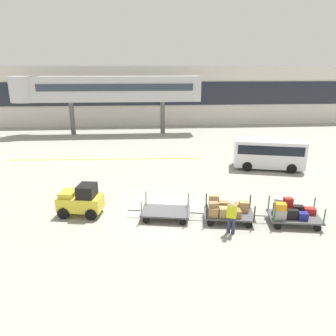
{
  "coord_description": "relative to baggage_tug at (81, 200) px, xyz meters",
  "views": [
    {
      "loc": [
        -0.75,
        -14.52,
        6.94
      ],
      "look_at": [
        0.51,
        2.36,
        1.53
      ],
      "focal_mm": 33.53,
      "sensor_mm": 36.0,
      "label": 1
    }
  ],
  "objects": [
    {
      "name": "shuttle_van",
      "position": [
        11.98,
        6.66,
        0.48
      ],
      "size": [
        5.12,
        3.02,
        2.1
      ],
      "color": "silver",
      "rests_on": "ground_plane"
    },
    {
      "name": "jet_bridge",
      "position": [
        -1.46,
        20.11,
        4.04
      ],
      "size": [
        19.88,
        3.0,
        6.14
      ],
      "color": "#B7B7BC",
      "rests_on": "ground_plane"
    },
    {
      "name": "baggage_cart_tail",
      "position": [
        9.86,
        -1.68,
        -0.19
      ],
      "size": [
        3.08,
        1.77,
        1.16
      ],
      "color": "#4C4C4F",
      "rests_on": "ground_plane"
    },
    {
      "name": "terminal_building",
      "position": [
        3.95,
        26.09,
        2.85
      ],
      "size": [
        56.83,
        2.51,
        7.19
      ],
      "color": "beige",
      "rests_on": "ground_plane"
    },
    {
      "name": "safety_cone_far",
      "position": [
        -0.58,
        3.38,
        -0.48
      ],
      "size": [
        0.36,
        0.36,
        0.55
      ],
      "primitive_type": "cone",
      "color": "#EA590F",
      "rests_on": "ground_plane"
    },
    {
      "name": "baggage_handler",
      "position": [
        6.84,
        -2.43,
        0.11
      ],
      "size": [
        0.53,
        0.54,
        1.56
      ],
      "color": "#2D334C",
      "rests_on": "ground_plane"
    },
    {
      "name": "apron_lead_line",
      "position": [
        0.06,
        9.9,
        -0.75
      ],
      "size": [
        15.31,
        0.78,
        0.01
      ],
      "primitive_type": "cube",
      "rotation": [
        0.0,
        0.0,
        -0.04
      ],
      "color": "yellow",
      "rests_on": "ground_plane"
    },
    {
      "name": "ground_plane",
      "position": [
        3.95,
        0.12,
        -0.75
      ],
      "size": [
        120.0,
        120.0,
        0.0
      ],
      "primitive_type": "plane",
      "color": "#9E9B91"
    },
    {
      "name": "baggage_tug",
      "position": [
        0.0,
        0.0,
        0.0
      ],
      "size": [
        2.26,
        1.54,
        1.58
      ],
      "color": "gold",
      "rests_on": "ground_plane"
    },
    {
      "name": "baggage_cart_middle",
      "position": [
        6.93,
        -1.17,
        -0.2
      ],
      "size": [
        3.08,
        1.77,
        1.16
      ],
      "color": "#4C4C4F",
      "rests_on": "ground_plane"
    },
    {
      "name": "baggage_cart_lead",
      "position": [
        4.1,
        -0.71,
        -0.41
      ],
      "size": [
        3.08,
        1.77,
        1.1
      ],
      "color": "#4C4C4F",
      "rests_on": "ground_plane"
    }
  ]
}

